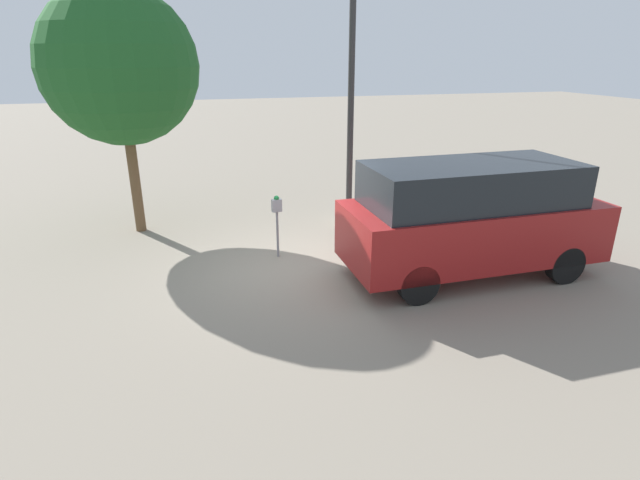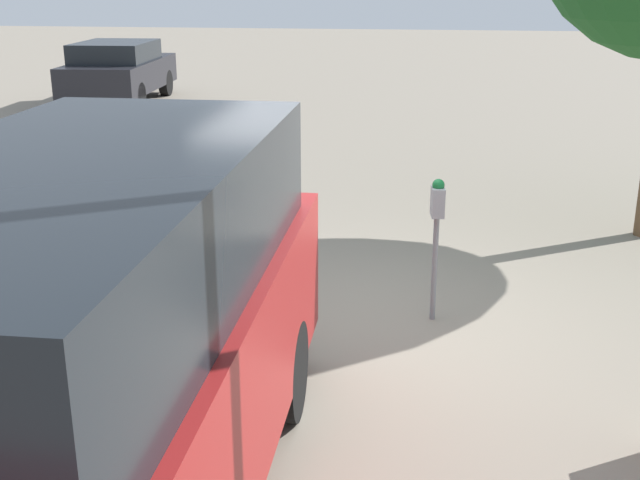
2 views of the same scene
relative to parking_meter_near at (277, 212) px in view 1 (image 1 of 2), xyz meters
The scene contains 6 objects.
ground_plane 1.17m from the parking_meter_near, 76.57° to the right, with size 80.00×80.00×0.00m, color gray.
parking_meter_near is the anchor object (origin of this frame).
parking_meter_far 5.71m from the parking_meter_near, ahead, with size 0.21×0.13×1.48m.
lamp_post 2.95m from the parking_meter_near, 38.91° to the left, with size 0.44×0.44×6.36m.
parked_van 3.82m from the parking_meter_near, 29.07° to the right, with size 4.85×1.93×2.18m.
street_tree 4.73m from the parking_meter_near, 138.53° to the left, with size 3.38×3.38×5.45m.
Camera 1 is at (-1.92, -8.99, 4.02)m, focal length 28.00 mm.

